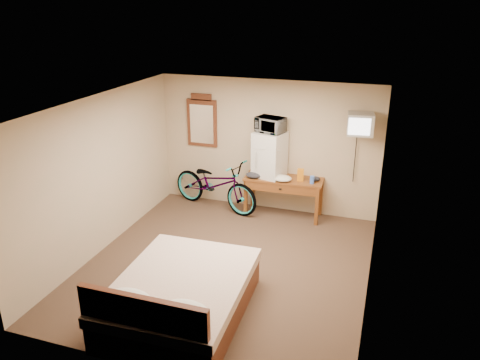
{
  "coord_description": "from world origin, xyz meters",
  "views": [
    {
      "loc": [
        2.15,
        -5.87,
        3.83
      ],
      "look_at": [
        -0.01,
        0.68,
        1.16
      ],
      "focal_mm": 35.0,
      "sensor_mm": 36.0,
      "label": 1
    }
  ],
  "objects_px": {
    "mini_fridge": "(270,154)",
    "wall_mirror": "(202,121)",
    "crt_television": "(360,124)",
    "blue_cup": "(312,180)",
    "bicycle": "(215,184)",
    "desk": "(283,184)",
    "microwave": "(270,125)",
    "bed": "(179,298)"
  },
  "relations": [
    {
      "from": "crt_television",
      "to": "bed",
      "type": "distance_m",
      "value": 4.16
    },
    {
      "from": "crt_television",
      "to": "bicycle",
      "type": "height_order",
      "value": "crt_television"
    },
    {
      "from": "blue_cup",
      "to": "crt_television",
      "type": "bearing_deg",
      "value": 7.64
    },
    {
      "from": "blue_cup",
      "to": "desk",
      "type": "bearing_deg",
      "value": 172.17
    },
    {
      "from": "microwave",
      "to": "crt_television",
      "type": "distance_m",
      "value": 1.57
    },
    {
      "from": "crt_television",
      "to": "microwave",
      "type": "bearing_deg",
      "value": 178.64
    },
    {
      "from": "microwave",
      "to": "wall_mirror",
      "type": "relative_size",
      "value": 0.48
    },
    {
      "from": "crt_television",
      "to": "bed",
      "type": "relative_size",
      "value": 0.27
    },
    {
      "from": "desk",
      "to": "blue_cup",
      "type": "relative_size",
      "value": 10.4
    },
    {
      "from": "crt_television",
      "to": "mini_fridge",
      "type": "bearing_deg",
      "value": 178.64
    },
    {
      "from": "bicycle",
      "to": "microwave",
      "type": "bearing_deg",
      "value": -68.27
    },
    {
      "from": "microwave",
      "to": "bicycle",
      "type": "bearing_deg",
      "value": -156.48
    },
    {
      "from": "microwave",
      "to": "blue_cup",
      "type": "relative_size",
      "value": 3.56
    },
    {
      "from": "mini_fridge",
      "to": "blue_cup",
      "type": "xyz_separation_m",
      "value": [
        0.83,
        -0.14,
        -0.35
      ]
    },
    {
      "from": "wall_mirror",
      "to": "bed",
      "type": "height_order",
      "value": "wall_mirror"
    },
    {
      "from": "crt_television",
      "to": "blue_cup",
      "type": "bearing_deg",
      "value": -172.36
    },
    {
      "from": "mini_fridge",
      "to": "microwave",
      "type": "height_order",
      "value": "microwave"
    },
    {
      "from": "wall_mirror",
      "to": "bed",
      "type": "bearing_deg",
      "value": -72.29
    },
    {
      "from": "mini_fridge",
      "to": "wall_mirror",
      "type": "bearing_deg",
      "value": 171.45
    },
    {
      "from": "wall_mirror",
      "to": "bicycle",
      "type": "height_order",
      "value": "wall_mirror"
    },
    {
      "from": "bicycle",
      "to": "bed",
      "type": "distance_m",
      "value": 3.42
    },
    {
      "from": "blue_cup",
      "to": "wall_mirror",
      "type": "relative_size",
      "value": 0.14
    },
    {
      "from": "mini_fridge",
      "to": "bicycle",
      "type": "relative_size",
      "value": 0.44
    },
    {
      "from": "microwave",
      "to": "wall_mirror",
      "type": "xyz_separation_m",
      "value": [
        -1.42,
        0.21,
        -0.09
      ]
    },
    {
      "from": "microwave",
      "to": "bed",
      "type": "xyz_separation_m",
      "value": [
        -0.25,
        -3.43,
        -1.44
      ]
    },
    {
      "from": "blue_cup",
      "to": "crt_television",
      "type": "height_order",
      "value": "crt_television"
    },
    {
      "from": "desk",
      "to": "blue_cup",
      "type": "xyz_separation_m",
      "value": [
        0.54,
        -0.07,
        0.18
      ]
    },
    {
      "from": "blue_cup",
      "to": "bicycle",
      "type": "xyz_separation_m",
      "value": [
        -1.87,
        0.03,
        -0.32
      ]
    },
    {
      "from": "blue_cup",
      "to": "bicycle",
      "type": "relative_size",
      "value": 0.07
    },
    {
      "from": "bicycle",
      "to": "crt_television",
      "type": "bearing_deg",
      "value": -72.71
    },
    {
      "from": "mini_fridge",
      "to": "bed",
      "type": "relative_size",
      "value": 0.39
    },
    {
      "from": "desk",
      "to": "microwave",
      "type": "relative_size",
      "value": 2.92
    },
    {
      "from": "mini_fridge",
      "to": "wall_mirror",
      "type": "xyz_separation_m",
      "value": [
        -1.42,
        0.21,
        0.46
      ]
    },
    {
      "from": "blue_cup",
      "to": "crt_television",
      "type": "distance_m",
      "value": 1.29
    },
    {
      "from": "microwave",
      "to": "bicycle",
      "type": "relative_size",
      "value": 0.26
    },
    {
      "from": "desk",
      "to": "wall_mirror",
      "type": "xyz_separation_m",
      "value": [
        -1.71,
        0.27,
        1.0
      ]
    },
    {
      "from": "desk",
      "to": "crt_television",
      "type": "height_order",
      "value": "crt_television"
    },
    {
      "from": "bed",
      "to": "mini_fridge",
      "type": "bearing_deg",
      "value": 85.8
    },
    {
      "from": "blue_cup",
      "to": "microwave",
      "type": "bearing_deg",
      "value": 170.66
    },
    {
      "from": "mini_fridge",
      "to": "bed",
      "type": "height_order",
      "value": "mini_fridge"
    },
    {
      "from": "blue_cup",
      "to": "bicycle",
      "type": "bearing_deg",
      "value": 179.22
    },
    {
      "from": "crt_television",
      "to": "wall_mirror",
      "type": "xyz_separation_m",
      "value": [
        -2.98,
        0.25,
        -0.24
      ]
    }
  ]
}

